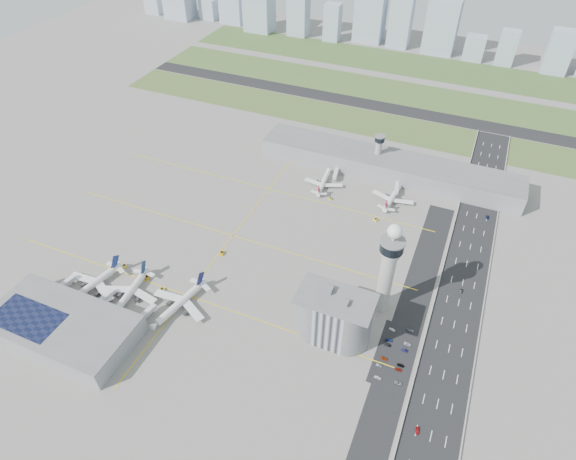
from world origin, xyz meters
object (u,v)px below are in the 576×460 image
at_px(admin_building, 334,317).
at_px(tug_0, 124,266).
at_px(car_lot_3, 387,344).
at_px(car_hw_4, 476,172).
at_px(tug_2, 162,289).
at_px(airplane_near_a, 90,283).
at_px(car_lot_7, 398,370).
at_px(tug_5, 376,220).
at_px(car_lot_10, 407,344).
at_px(car_hw_0, 417,430).
at_px(car_lot_4, 389,340).
at_px(jet_bridge_near_1, 96,307).
at_px(jet_bridge_far_1, 397,184).
at_px(secondary_tower, 378,150).
at_px(jet_bridge_near_2, 138,323).
at_px(control_tower, 388,266).
at_px(airplane_far_a, 324,180).
at_px(airplane_far_b, 393,194).
at_px(car_lot_8, 401,365).
at_px(airplane_near_c, 178,301).
at_px(car_lot_2, 384,359).
at_px(car_lot_0, 378,377).
at_px(tug_1, 147,277).
at_px(car_lot_1, 379,365).
at_px(tug_3, 222,253).
at_px(jet_bridge_far_0, 337,170).
at_px(jet_bridge_near_0, 57,292).
at_px(car_hw_2, 487,217).
at_px(airplane_near_b, 128,291).
at_px(car_lot_11, 410,330).
at_px(car_lot_6, 398,383).
at_px(tug_4, 330,199).
at_px(car_hw_1, 461,291).
at_px(car_lot_9, 405,350).

relative_size(admin_building, tug_0, 12.72).
distance_m(car_lot_3, car_hw_4, 197.47).
bearing_deg(tug_2, tug_0, 37.46).
distance_m(airplane_near_a, car_lot_7, 189.68).
distance_m(tug_5, car_lot_10, 108.12).
bearing_deg(car_lot_7, car_hw_0, -153.85).
height_order(airplane_near_a, car_lot_4, airplane_near_a).
bearing_deg(jet_bridge_near_1, jet_bridge_far_1, -24.97).
bearing_deg(car_lot_4, jet_bridge_far_1, 2.06).
height_order(secondary_tower, jet_bridge_near_2, secondary_tower).
height_order(control_tower, tug_5, control_tower).
xyz_separation_m(airplane_far_a, airplane_far_b, (55.40, 2.50, 0.27)).
bearing_deg(jet_bridge_near_2, secondary_tower, -11.47).
xyz_separation_m(car_lot_8, car_lot_10, (0.36, 15.07, -0.06)).
distance_m(secondary_tower, airplane_near_c, 202.95).
distance_m(airplane_near_a, car_lot_2, 181.45).
xyz_separation_m(airplane_far_b, car_hw_0, (55.35, -174.91, -4.77)).
height_order(car_lot_3, car_hw_4, car_lot_3).
height_order(car_lot_0, car_lot_8, car_lot_0).
relative_size(tug_1, car_lot_1, 1.08).
bearing_deg(jet_bridge_near_2, tug_5, -24.50).
height_order(jet_bridge_near_1, tug_3, jet_bridge_near_1).
height_order(jet_bridge_near_1, jet_bridge_far_0, same).
xyz_separation_m(jet_bridge_near_0, car_hw_2, (235.32, 181.80, -2.24)).
bearing_deg(tug_2, airplane_near_b, 90.78).
xyz_separation_m(car_lot_7, car_lot_11, (0.19, 28.01, 0.07)).
bearing_deg(tug_5, car_lot_0, -130.98).
height_order(car_lot_3, car_lot_6, car_lot_3).
height_order(control_tower, tug_4, control_tower).
xyz_separation_m(jet_bridge_near_0, jet_bridge_near_2, (60.00, 0.00, 0.00)).
bearing_deg(car_lot_7, car_lot_1, 95.71).
xyz_separation_m(control_tower, car_hw_1, (42.94, 31.50, -34.46)).
bearing_deg(car_lot_10, tug_3, 76.40).
height_order(airplane_far_b, car_hw_1, airplane_far_b).
bearing_deg(jet_bridge_far_0, car_hw_4, 103.91).
bearing_deg(car_hw_4, airplane_near_c, -128.06).
relative_size(airplane_near_c, car_lot_8, 11.99).
xyz_separation_m(control_tower, car_lot_3, (10.76, -25.28, -34.43)).
xyz_separation_m(tug_3, car_lot_6, (132.07, -49.17, -0.47)).
height_order(tug_5, car_lot_9, tug_5).
bearing_deg(car_hw_0, jet_bridge_far_1, 98.00).
height_order(airplane_near_b, airplane_near_c, airplane_near_c).
bearing_deg(car_lot_11, car_hw_4, -4.69).
bearing_deg(tug_1, tug_3, -31.32).
bearing_deg(airplane_near_b, control_tower, 104.58).
xyz_separation_m(airplane_near_b, car_lot_6, (165.08, 6.90, -5.48)).
distance_m(jet_bridge_near_1, car_hw_0, 191.44).
bearing_deg(car_hw_1, tug_1, -157.44).
relative_size(airplane_near_b, tug_3, 12.07).
relative_size(secondary_tower, airplane_far_a, 0.87).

